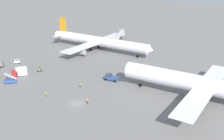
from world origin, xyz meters
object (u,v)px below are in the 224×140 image
object	(u,v)px
airliner_at_gate_left	(99,42)
jet_bridge	(120,34)
airliner_being_pushed	(199,84)
gse_gpu_cart_small	(39,69)
gse_stair_truck_yellow	(10,80)
traffic_cone_nose_right	(104,83)
pushback_tug	(111,77)
ground_crew_wing_walker_right	(80,85)
ground_crew_ramp_agent_by_cones	(46,94)
gse_catering_truck_tall	(19,72)
gse_baggage_cart_trailing	(17,62)
ground_crew_marshaller_foreground	(88,101)

from	to	relation	value
airliner_at_gate_left	jet_bridge	xyz separation A→B (m)	(1.17, 20.93, -0.35)
airliner_being_pushed	gse_gpu_cart_small	distance (m)	63.91
gse_stair_truck_yellow	traffic_cone_nose_right	world-z (taller)	gse_stair_truck_yellow
airliner_at_gate_left	airliner_being_pushed	distance (m)	67.37
pushback_tug	gse_stair_truck_yellow	size ratio (longest dim) A/B	1.84
airliner_being_pushed	gse_gpu_cart_small	bearing A→B (deg)	-176.91
jet_bridge	pushback_tug	bearing A→B (deg)	-66.44
ground_crew_wing_walker_right	traffic_cone_nose_right	size ratio (longest dim) A/B	2.58
gse_gpu_cart_small	ground_crew_ramp_agent_by_cones	distance (m)	25.77
gse_stair_truck_yellow	gse_catering_truck_tall	xyz separation A→B (m)	(-2.19, 6.93, 0.73)
pushback_tug	airliner_at_gate_left	bearing A→B (deg)	126.69
pushback_tug	gse_gpu_cart_small	xyz separation A→B (m)	(-31.03, -5.28, -0.37)
gse_gpu_cart_small	ground_crew_ramp_agent_by_cones	xyz separation A→B (m)	(18.84, -17.58, 0.03)
airliner_at_gate_left	pushback_tug	bearing A→B (deg)	-53.31
ground_crew_ramp_agent_by_cones	jet_bridge	xyz separation A→B (m)	(-11.47, 77.13, 3.54)
gse_stair_truck_yellow	airliner_being_pushed	bearing A→B (deg)	15.73
gse_baggage_cart_trailing	ground_crew_wing_walker_right	size ratio (longest dim) A/B	1.98
gse_baggage_cart_trailing	traffic_cone_nose_right	distance (m)	45.88
gse_baggage_cart_trailing	ground_crew_ramp_agent_by_cones	distance (m)	40.06
ground_crew_ramp_agent_by_cones	gse_catering_truck_tall	bearing A→B (deg)	155.93
ground_crew_wing_walker_right	pushback_tug	bearing A→B (deg)	58.66
pushback_tug	traffic_cone_nose_right	bearing A→B (deg)	-99.48
ground_crew_ramp_agent_by_cones	ground_crew_marshaller_foreground	xyz separation A→B (m)	(14.96, 2.12, 0.06)
gse_baggage_cart_trailing	ground_crew_wing_walker_right	distance (m)	40.83
airliner_at_gate_left	ground_crew_ramp_agent_by_cones	world-z (taller)	airliner_at_gate_left
airliner_at_gate_left	ground_crew_marshaller_foreground	size ratio (longest dim) A/B	35.44
gse_stair_truck_yellow	ground_crew_marshaller_foreground	world-z (taller)	gse_stair_truck_yellow
airliner_being_pushed	ground_crew_ramp_agent_by_cones	xyz separation A→B (m)	(-44.81, -21.02, -4.71)
airliner_at_gate_left	gse_gpu_cart_small	xyz separation A→B (m)	(-6.20, -38.61, -3.92)
ground_crew_wing_walker_right	traffic_cone_nose_right	xyz separation A→B (m)	(5.91, 6.45, -0.52)
gse_baggage_cart_trailing	traffic_cone_nose_right	bearing A→B (deg)	-2.75
pushback_tug	gse_baggage_cart_trailing	bearing A→B (deg)	-177.19
ground_crew_wing_walker_right	gse_baggage_cart_trailing	bearing A→B (deg)	167.77
traffic_cone_nose_right	ground_crew_wing_walker_right	bearing A→B (deg)	-132.51
ground_crew_ramp_agent_by_cones	traffic_cone_nose_right	xyz separation A→B (m)	(11.45, 18.37, -0.55)
gse_baggage_cart_trailing	jet_bridge	distance (m)	61.12
gse_catering_truck_tall	ground_crew_wing_walker_right	xyz separation A→B (m)	(27.43, 2.14, -0.96)
airliner_being_pushed	jet_bridge	size ratio (longest dim) A/B	3.09
gse_stair_truck_yellow	ground_crew_ramp_agent_by_cones	distance (m)	19.90
ground_crew_ramp_agent_by_cones	gse_stair_truck_yellow	bearing A→B (deg)	171.78
ground_crew_wing_walker_right	traffic_cone_nose_right	world-z (taller)	ground_crew_wing_walker_right
airliner_at_gate_left	traffic_cone_nose_right	bearing A→B (deg)	-57.51
pushback_tug	ground_crew_ramp_agent_by_cones	distance (m)	25.91
gse_stair_truck_yellow	ground_crew_marshaller_foreground	xyz separation A→B (m)	(34.66, -0.72, -0.14)
pushback_tug	ground_crew_marshaller_foreground	world-z (taller)	pushback_tug
gse_catering_truck_tall	ground_crew_marshaller_foreground	size ratio (longest dim) A/B	3.54
traffic_cone_nose_right	airliner_at_gate_left	bearing A→B (deg)	122.49
airliner_at_gate_left	pushback_tug	distance (m)	41.72
gse_baggage_cart_trailing	gse_gpu_cart_small	world-z (taller)	gse_gpu_cart_small
gse_baggage_cart_trailing	ground_crew_wing_walker_right	bearing A→B (deg)	-12.23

